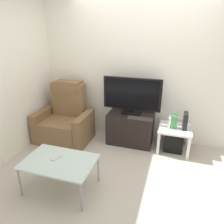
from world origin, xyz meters
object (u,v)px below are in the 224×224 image
(side_table, at_px, (175,131))
(book_middle, at_px, (173,121))
(subwoofer_box, at_px, (173,141))
(tv_stand, at_px, (130,128))
(recliner_armchair, at_px, (65,120))
(book_leftmost, at_px, (170,122))
(coffee_table, at_px, (59,163))
(game_console, at_px, (185,121))
(book_rightmost, at_px, (176,122))
(cell_phone, at_px, (56,158))
(television, at_px, (132,95))

(side_table, distance_m, book_middle, 0.19)
(subwoofer_box, bearing_deg, tv_stand, 178.34)
(tv_stand, relative_size, recliner_armchair, 0.75)
(book_leftmost, relative_size, coffee_table, 0.21)
(subwoofer_box, distance_m, coffee_table, 2.01)
(side_table, distance_m, game_console, 0.25)
(book_leftmost, bearing_deg, book_middle, 0.00)
(game_console, bearing_deg, recliner_armchair, -174.27)
(book_rightmost, bearing_deg, cell_phone, -135.90)
(tv_stand, height_order, side_table, tv_stand)
(television, bearing_deg, subwoofer_box, -3.04)
(television, relative_size, subwoofer_box, 3.25)
(cell_phone, bearing_deg, coffee_table, -16.22)
(cell_phone, bearing_deg, side_table, 63.24)
(television, height_order, game_console, television)
(side_table, relative_size, book_middle, 2.33)
(subwoofer_box, xyz_separation_m, book_rightmost, (0.00, -0.02, 0.38))
(book_middle, xyz_separation_m, book_rightmost, (0.05, 0.00, -0.01))
(tv_stand, height_order, coffee_table, tv_stand)
(recliner_armchair, bearing_deg, book_leftmost, 15.29)
(television, bearing_deg, book_middle, -4.83)
(tv_stand, relative_size, side_table, 1.49)
(recliner_armchair, bearing_deg, book_rightmost, 15.01)
(book_middle, height_order, game_console, game_console)
(side_table, distance_m, cell_phone, 2.01)
(game_console, bearing_deg, book_middle, -171.27)
(book_middle, bearing_deg, cell_phone, -134.87)
(side_table, height_order, game_console, game_console)
(book_rightmost, xyz_separation_m, cell_phone, (-1.43, -1.39, -0.10))
(book_rightmost, bearing_deg, game_console, 11.72)
(cell_phone, bearing_deg, subwoofer_box, 63.24)
(book_middle, height_order, book_rightmost, book_middle)
(book_middle, bearing_deg, tv_stand, 176.65)
(side_table, distance_m, book_rightmost, 0.17)
(side_table, relative_size, book_leftmost, 2.88)
(recliner_armchair, distance_m, book_middle, 1.95)
(subwoofer_box, bearing_deg, book_leftmost, -168.69)
(tv_stand, xyz_separation_m, coffee_table, (-0.59, -1.48, 0.12))
(book_rightmost, bearing_deg, book_leftmost, 180.00)
(side_table, height_order, book_middle, book_middle)
(recliner_armchair, height_order, book_middle, recliner_armchair)
(subwoofer_box, relative_size, book_middle, 1.35)
(television, height_order, recliner_armchair, television)
(tv_stand, distance_m, coffee_table, 1.59)
(tv_stand, relative_size, television, 0.80)
(television, distance_m, subwoofer_box, 1.09)
(subwoofer_box, bearing_deg, recliner_armchair, -174.14)
(television, height_order, coffee_table, television)
(book_leftmost, bearing_deg, television, 174.82)
(television, bearing_deg, book_leftmost, -5.18)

